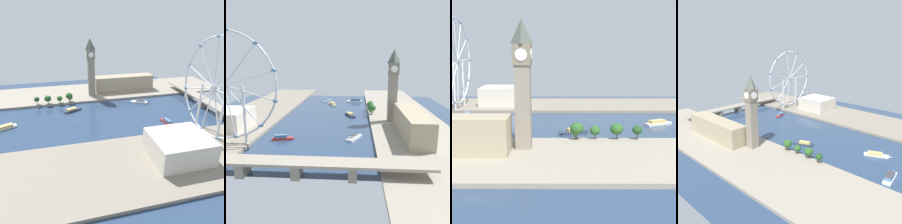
% 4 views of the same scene
% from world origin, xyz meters
% --- Properties ---
extents(ground_plane, '(375.17, 375.17, 0.00)m').
position_xyz_m(ground_plane, '(0.00, 0.00, 0.00)').
color(ground_plane, navy).
extents(riverbank_left, '(90.00, 520.00, 3.00)m').
position_xyz_m(riverbank_left, '(-102.58, 0.00, 1.50)').
color(riverbank_left, gray).
rests_on(riverbank_left, ground_plane).
extents(riverbank_right, '(90.00, 520.00, 3.00)m').
position_xyz_m(riverbank_right, '(102.58, 0.00, 1.50)').
color(riverbank_right, gray).
rests_on(riverbank_right, ground_plane).
extents(clock_tower, '(12.98, 12.98, 87.43)m').
position_xyz_m(clock_tower, '(-84.02, 34.97, 48.63)').
color(clock_tower, gray).
rests_on(clock_tower, riverbank_left).
extents(tree_row_embankment, '(11.53, 54.81, 13.35)m').
position_xyz_m(tree_row_embankment, '(-61.55, -18.37, 10.76)').
color(tree_row_embankment, '#513823').
rests_on(tree_row_embankment, riverbank_left).
extents(ferris_wheel, '(99.03, 3.20, 102.37)m').
position_xyz_m(ferris_wheel, '(77.28, 128.45, 55.61)').
color(ferris_wheel, silver).
rests_on(ferris_wheel, riverbank_right).
extents(riverside_hall, '(44.60, 50.39, 21.43)m').
position_xyz_m(riverside_hall, '(101.41, 82.96, 13.72)').
color(riverside_hall, beige).
rests_on(riverside_hall, riverbank_right).
extents(tour_boat_0, '(17.99, 30.56, 4.69)m').
position_xyz_m(tour_boat_0, '(0.98, -81.29, 1.92)').
color(tour_boat_0, beige).
rests_on(tour_boat_0, ground_plane).
extents(tour_boat_1, '(23.36, 9.40, 5.34)m').
position_xyz_m(tour_boat_1, '(33.24, 108.07, 2.16)').
color(tour_boat_1, '#B22D28').
rests_on(tour_boat_1, ground_plane).
extents(tour_boat_2, '(16.21, 26.36, 5.22)m').
position_xyz_m(tour_boat_2, '(-38.52, 99.68, 2.06)').
color(tour_boat_2, white).
rests_on(tour_boat_2, ground_plane).
extents(tour_boat_4, '(15.81, 26.80, 4.66)m').
position_xyz_m(tour_boat_4, '(-31.84, -0.79, 1.88)').
color(tour_boat_4, '#2D384C').
rests_on(tour_boat_4, ground_plane).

